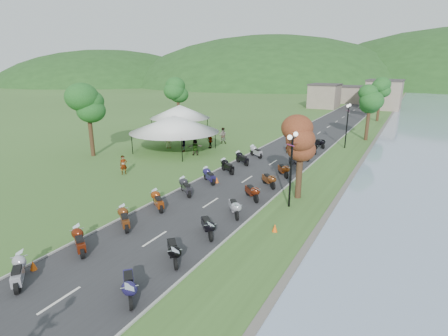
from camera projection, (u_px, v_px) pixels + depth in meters
The scene contains 13 objects.
road at pixel (307, 141), 44.51m from camera, with size 7.00×120.00×0.02m, color #2F2F31.
hills_backdrop at pixel (394, 84), 179.10m from camera, with size 360.00×120.00×76.00m, color #285621, non-canonical shape.
far_building at pixel (353, 95), 82.58m from camera, with size 18.00×16.00×5.00m, color gray.
moto_row_left at pixel (143, 210), 21.81m from camera, with size 2.60×37.20×1.10m, color #331411, non-canonical shape.
moto_row_right at pixel (270, 180), 27.52m from camera, with size 2.60×33.77×1.10m, color #331411, non-canonical shape.
vendor_tent_main at pixel (175, 133), 38.56m from camera, with size 6.57×6.57×4.00m, color white, non-canonical shape.
vendor_tent_side at pixel (180, 119), 48.75m from camera, with size 5.55×5.55×4.00m, color white, non-canonical shape.
tree_park_left at pixel (89, 113), 35.85m from camera, with size 3.24×3.24×9.01m, color #256925, non-canonical shape.
tree_lakeside at pixel (300, 156), 24.46m from camera, with size 2.22×2.22×6.17m, color #256925, non-canonical shape.
pedestrian_a at pixel (124, 174), 30.79m from camera, with size 0.62×0.45×1.70m, color slate.
pedestrian_b at pixel (223, 143), 43.06m from camera, with size 0.95×0.52×1.95m, color slate.
pedestrian_c at pixel (183, 151), 38.94m from camera, with size 1.18×0.49×1.82m, color slate.
traffic_cone_near at pixel (33, 265), 16.28m from camera, with size 0.32×0.32×0.50m, color #F2590C.
Camera 1 is at (11.72, -3.41, 9.21)m, focal length 28.00 mm.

